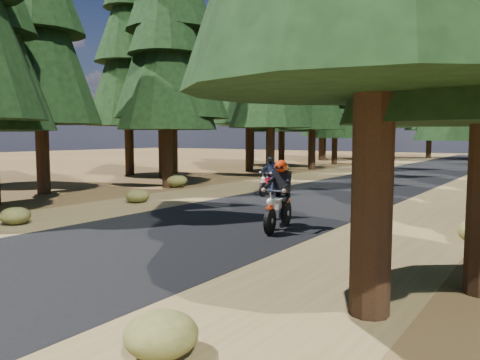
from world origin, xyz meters
The scene contains 8 objects.
ground centered at (0.00, 0.00, 0.00)m, with size 120.00×120.00×0.00m, color #4E3B1B.
road centered at (0.00, 5.00, 0.01)m, with size 6.00×100.00×0.01m, color black.
shoulder_l centered at (-4.60, 5.00, 0.00)m, with size 3.20×100.00×0.01m, color brown.
shoulder_r centered at (4.60, 5.00, 0.00)m, with size 3.20×100.00×0.01m, color brown.
pine_forest centered at (-0.02, 21.05, 7.89)m, with size 34.59×55.08×16.32m.
understory_shrubs centered at (1.47, 7.34, 0.29)m, with size 15.95×31.88×0.70m.
rider_lead centered at (1.87, 0.50, 0.59)m, with size 0.97×2.05×1.76m.
rider_follow centered at (-1.95, 6.38, 0.52)m, with size 0.75×1.79×1.55m.
Camera 1 is at (7.66, -9.66, 2.38)m, focal length 35.00 mm.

